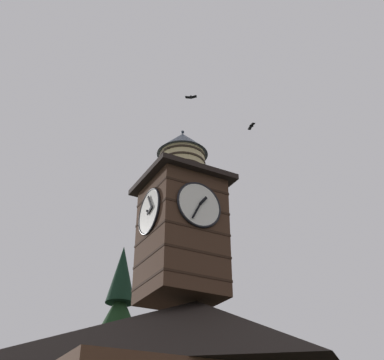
% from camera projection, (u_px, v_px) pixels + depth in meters
% --- Properties ---
extents(clock_tower, '(3.74, 3.74, 8.47)m').
position_uv_depth(clock_tower, '(181.00, 218.00, 21.62)').
color(clock_tower, '#422B1E').
rests_on(clock_tower, building_main).
extents(moon, '(2.01, 2.01, 2.01)m').
position_uv_depth(moon, '(142.00, 339.00, 53.51)').
color(moon, silver).
extents(flying_bird_high, '(0.28, 0.67, 0.13)m').
position_uv_depth(flying_bird_high, '(251.00, 126.00, 26.67)').
color(flying_bird_high, black).
extents(flying_bird_low, '(0.62, 0.52, 0.14)m').
position_uv_depth(flying_bird_low, '(191.00, 97.00, 27.06)').
color(flying_bird_low, black).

